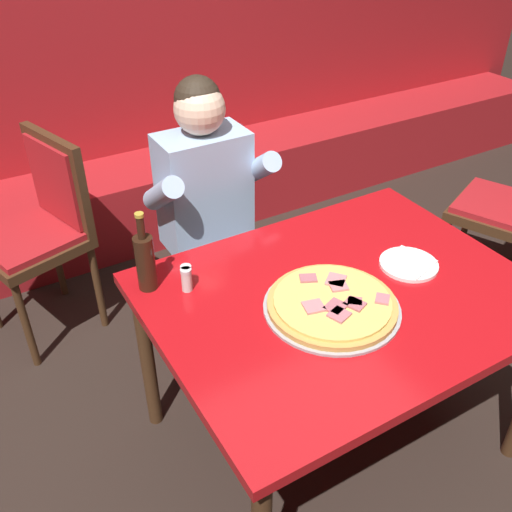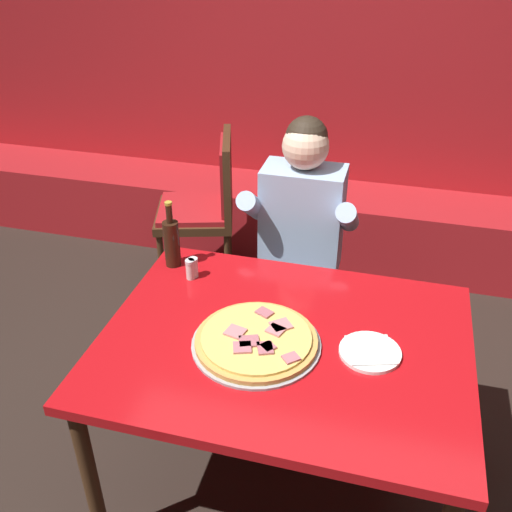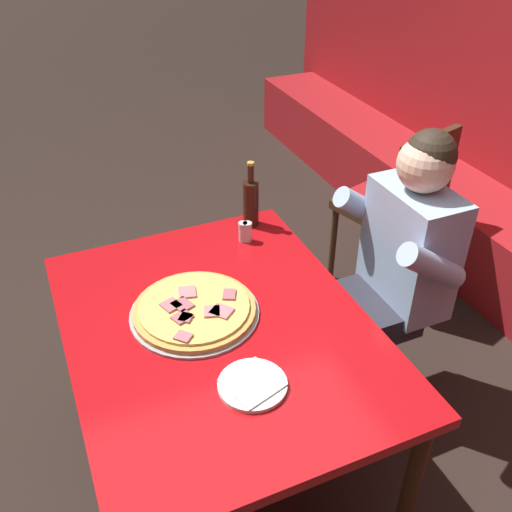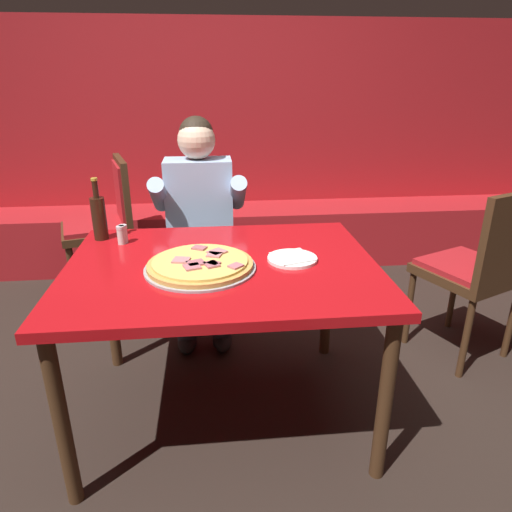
# 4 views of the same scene
# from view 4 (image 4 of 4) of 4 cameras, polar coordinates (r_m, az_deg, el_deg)

# --- Properties ---
(ground_plane) EXTENTS (24.00, 24.00, 0.00)m
(ground_plane) POSITION_cam_4_polar(r_m,az_deg,el_deg) (2.29, -3.74, -18.60)
(ground_plane) COLOR black
(booth_wall_panel) EXTENTS (6.80, 0.16, 1.90)m
(booth_wall_panel) POSITION_cam_4_polar(r_m,az_deg,el_deg) (3.97, -5.40, 13.93)
(booth_wall_panel) COLOR #A3191E
(booth_wall_panel) RESTS_ON ground_plane
(booth_bench) EXTENTS (6.46, 0.48, 0.46)m
(booth_bench) POSITION_cam_4_polar(r_m,az_deg,el_deg) (3.82, -4.96, 2.52)
(booth_bench) COLOR #A3191E
(booth_bench) RESTS_ON ground_plane
(main_dining_table) EXTENTS (1.28, 0.99, 0.76)m
(main_dining_table) POSITION_cam_4_polar(r_m,az_deg,el_deg) (1.93, -4.23, -3.00)
(main_dining_table) COLOR #422816
(main_dining_table) RESTS_ON ground_plane
(pizza) EXTENTS (0.45, 0.45, 0.05)m
(pizza) POSITION_cam_4_polar(r_m,az_deg,el_deg) (1.84, -6.97, -1.09)
(pizza) COLOR #9E9EA3
(pizza) RESTS_ON main_dining_table
(plate_white_paper) EXTENTS (0.21, 0.21, 0.02)m
(plate_white_paper) POSITION_cam_4_polar(r_m,az_deg,el_deg) (1.92, 4.56, -0.29)
(plate_white_paper) COLOR white
(plate_white_paper) RESTS_ON main_dining_table
(beer_bottle) EXTENTS (0.07, 0.07, 0.29)m
(beer_bottle) POSITION_cam_4_polar(r_m,az_deg,el_deg) (2.26, -19.04, 4.68)
(beer_bottle) COLOR black
(beer_bottle) RESTS_ON main_dining_table
(shaker_black_pepper) EXTENTS (0.04, 0.04, 0.09)m
(shaker_black_pepper) POSITION_cam_4_polar(r_m,az_deg,el_deg) (2.18, -16.50, 2.42)
(shaker_black_pepper) COLOR silver
(shaker_black_pepper) RESTS_ON main_dining_table
(shaker_oregano) EXTENTS (0.04, 0.04, 0.09)m
(shaker_oregano) POSITION_cam_4_polar(r_m,az_deg,el_deg) (2.19, -16.23, 2.57)
(shaker_oregano) COLOR silver
(shaker_oregano) RESTS_ON main_dining_table
(diner_seated_blue_shirt) EXTENTS (0.53, 0.53, 1.27)m
(diner_seated_blue_shirt) POSITION_cam_4_polar(r_m,az_deg,el_deg) (2.64, -7.04, 4.42)
(diner_seated_blue_shirt) COLOR black
(diner_seated_blue_shirt) RESTS_ON ground_plane
(dining_chair_far_right) EXTENTS (0.55, 0.55, 0.98)m
(dining_chair_far_right) POSITION_cam_4_polar(r_m,az_deg,el_deg) (3.24, -18.15, 4.58)
(dining_chair_far_right) COLOR #422816
(dining_chair_far_right) RESTS_ON ground_plane
(dining_chair_by_booth) EXTENTS (0.58, 0.58, 0.97)m
(dining_chair_by_booth) POSITION_cam_4_polar(r_m,az_deg,el_deg) (2.66, 26.46, -0.73)
(dining_chair_by_booth) COLOR #422816
(dining_chair_by_booth) RESTS_ON ground_plane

